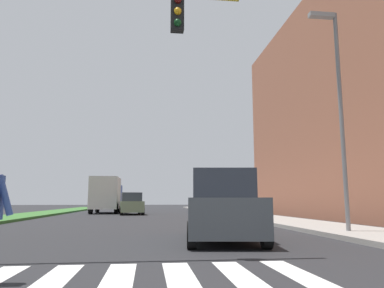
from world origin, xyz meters
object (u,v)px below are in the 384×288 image
sedan_midblock (131,204)px  suv_crossing (222,207)px  truck_box_delivery (107,195)px  street_lamp_right (337,97)px

sedan_midblock → suv_crossing: bearing=-80.0°
suv_crossing → sedan_midblock: size_ratio=1.02×
truck_box_delivery → suv_crossing: bearing=-75.8°
sedan_midblock → truck_box_delivery: (-2.34, 3.28, 0.83)m
street_lamp_right → sedan_midblock: bearing=112.2°
sedan_midblock → truck_box_delivery: size_ratio=0.76×
street_lamp_right → suv_crossing: bearing=-168.3°
suv_crossing → street_lamp_right: bearing=11.7°
suv_crossing → sedan_midblock: bearing=100.0°
street_lamp_right → suv_crossing: 5.65m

